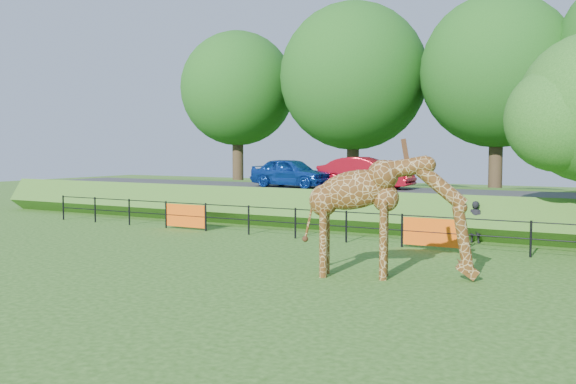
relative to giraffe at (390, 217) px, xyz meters
The scene contains 9 objects.
ground 4.85m from the giraffe, 138.35° to the right, with size 90.00×90.00×0.00m, color #275114.
giraffe is the anchor object (origin of this frame).
perimeter_fence 6.10m from the giraffe, 124.79° to the left, with size 28.07×0.10×1.10m, color black, non-canonical shape.
embankment 12.94m from the giraffe, 105.43° to the left, with size 40.00×9.00×1.30m, color #275114.
road 11.47m from the giraffe, 107.43° to the left, with size 40.00×5.00×0.12m, color #2E2F31.
car_blue 13.95m from the giraffe, 129.61° to the left, with size 1.60×3.98×1.36m, color #1547B0.
car_red 12.92m from the giraffe, 115.51° to the left, with size 1.49×4.27×1.41m, color #AC0C1B.
visitor 7.11m from the giraffe, 86.48° to the left, with size 0.53×0.35×1.45m, color black.
bg_tree_line 19.83m from the giraffe, 94.66° to the left, with size 37.30×8.80×11.82m.
Camera 1 is at (9.11, -11.95, 3.27)m, focal length 40.00 mm.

